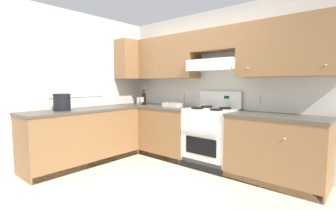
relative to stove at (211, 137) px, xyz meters
name	(u,v)px	position (x,y,z in m)	size (l,w,h in m)	color
ground_plane	(134,182)	(-0.43, -1.25, -0.48)	(7.04, 7.04, 0.00)	beige
wall_back	(219,74)	(-0.02, 0.27, 1.00)	(4.68, 0.57, 2.55)	silver
wall_left	(83,83)	(-2.02, -1.03, 0.87)	(0.47, 4.00, 2.55)	silver
counter_back_run	(199,137)	(-0.22, -0.01, -0.03)	(3.60, 0.65, 0.91)	olive
counter_left_run	(83,136)	(-1.67, -1.26, -0.03)	(0.63, 1.91, 0.91)	olive
stove	(211,137)	(0.00, 0.00, 0.00)	(0.76, 0.62, 1.20)	white
wine_bottle	(144,98)	(-1.47, -0.06, 0.57)	(0.08, 0.08, 0.34)	black
bowl	(174,105)	(-0.80, 0.03, 0.46)	(0.34, 0.24, 0.07)	beige
bucket	(62,102)	(-1.69, -1.59, 0.57)	(0.26, 0.26, 0.26)	black
paper_towel_roll	(139,101)	(-1.72, 0.05, 0.50)	(0.11, 0.11, 0.14)	white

